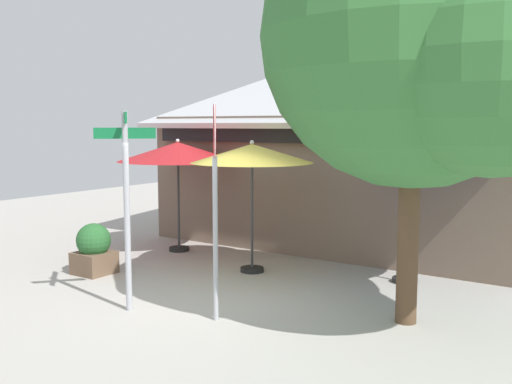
# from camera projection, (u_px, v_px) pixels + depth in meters

# --- Properties ---
(ground_plane) EXTENTS (28.00, 28.00, 0.10)m
(ground_plane) POSITION_uv_depth(u_px,v_px,m) (219.00, 303.00, 9.18)
(ground_plane) COLOR #ADA8A0
(cafe_building) EXTENTS (8.78, 5.68, 4.20)m
(cafe_building) POSITION_uv_depth(u_px,v_px,m) (356.00, 174.00, 14.03)
(cafe_building) COLOR #705B4C
(cafe_building) RESTS_ON ground
(street_sign_post) EXTENTS (0.74, 0.69, 2.96)m
(street_sign_post) POSITION_uv_depth(u_px,v_px,m) (126.00, 189.00, 8.48)
(street_sign_post) COLOR #A8AAB2
(street_sign_post) RESTS_ON ground
(stop_sign) EXTENTS (0.51, 0.62, 3.06)m
(stop_sign) POSITION_uv_depth(u_px,v_px,m) (215.00, 169.00, 7.99)
(stop_sign) COLOR #A8AAB2
(stop_sign) RESTS_ON ground
(patio_umbrella_crimson_left) EXTENTS (2.59, 2.59, 2.45)m
(patio_umbrella_crimson_left) POSITION_uv_depth(u_px,v_px,m) (178.00, 152.00, 12.51)
(patio_umbrella_crimson_left) COLOR black
(patio_umbrella_crimson_left) RESTS_ON ground
(patio_umbrella_mustard_center) EXTENTS (2.28, 2.28, 2.47)m
(patio_umbrella_mustard_center) POSITION_uv_depth(u_px,v_px,m) (252.00, 155.00, 10.69)
(patio_umbrella_mustard_center) COLOR black
(patio_umbrella_mustard_center) RESTS_ON ground
(patio_umbrella_royal_blue_right) EXTENTS (2.54, 2.54, 2.49)m
(patio_umbrella_royal_blue_right) POSITION_uv_depth(u_px,v_px,m) (409.00, 155.00, 9.94)
(patio_umbrella_royal_blue_right) COLOR black
(patio_umbrella_royal_blue_right) RESTS_ON ground
(shade_tree) EXTENTS (4.59, 4.11, 6.00)m
(shade_tree) POSITION_uv_depth(u_px,v_px,m) (432.00, 40.00, 7.45)
(shade_tree) COLOR brown
(shade_tree) RESTS_ON ground
(sidewalk_planter) EXTENTS (0.65, 0.65, 0.95)m
(sidewalk_planter) POSITION_uv_depth(u_px,v_px,m) (94.00, 249.00, 10.76)
(sidewalk_planter) COLOR brown
(sidewalk_planter) RESTS_ON ground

